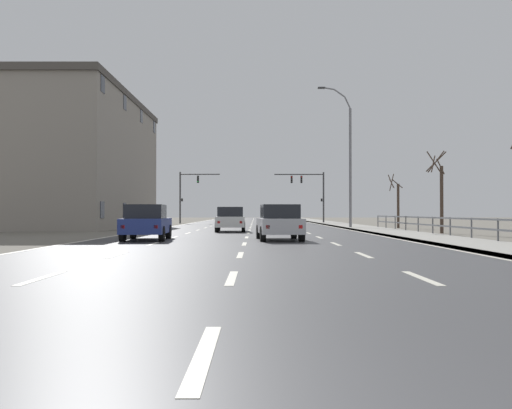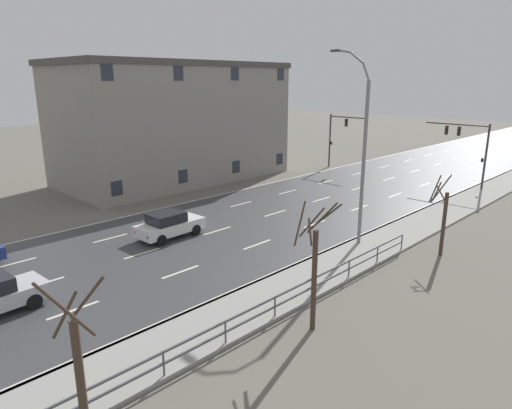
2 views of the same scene
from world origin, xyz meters
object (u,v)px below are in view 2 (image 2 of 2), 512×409
Objects in this scene: traffic_signal_left at (336,133)px; car_far_left at (169,225)px; street_lamp_midground at (362,153)px; brick_building at (174,122)px; traffic_signal_right at (470,143)px.

car_far_left is (5.95, -25.54, -2.91)m from traffic_signal_left.
traffic_signal_left is 1.37× the size of car_far_left.
street_lamp_midground reaches higher than traffic_signal_left.
traffic_signal_left is 17.10m from brick_building.
street_lamp_midground is 1.90× the size of traffic_signal_left.
traffic_signal_right is at bearing 35.98° from brick_building.
street_lamp_midground is 23.68m from traffic_signal_left.
traffic_signal_left reaches higher than traffic_signal_right.
car_far_left is 0.20× the size of brick_building.
traffic_signal_left is at bearing 63.37° from brick_building.
car_far_left is (-7.65, -25.74, -3.14)m from traffic_signal_right.
traffic_signal_right is at bearing 0.84° from traffic_signal_left.
traffic_signal_right is 13.60m from traffic_signal_left.
brick_building is at bearing -116.63° from traffic_signal_left.
car_far_left is (-8.60, -6.92, -4.47)m from street_lamp_midground.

